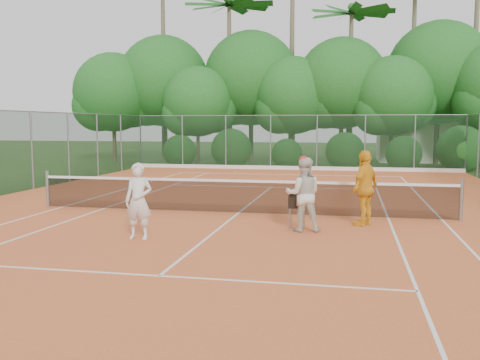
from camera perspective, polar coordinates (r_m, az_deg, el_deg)
name	(u,v)px	position (r m, az deg, el deg)	size (l,w,h in m)	color
ground	(238,214)	(15.15, -0.20, -3.65)	(120.00, 120.00, 0.00)	#244418
clay_court	(238,214)	(15.15, -0.20, -3.61)	(18.00, 36.00, 0.02)	#D76531
club_building	(438,139)	(39.09, 20.41, 4.09)	(8.00, 5.00, 3.00)	beige
tennis_net	(238,195)	(15.07, -0.20, -1.66)	(11.97, 0.10, 1.10)	gray
player_white	(139,201)	(11.92, -10.77, -2.21)	(0.61, 0.40, 1.68)	silver
player_center_grp	(303,194)	(12.62, 6.77, -1.51)	(0.93, 0.76, 1.78)	silver
player_yellow	(365,188)	(13.60, 13.20, -0.83)	(1.10, 0.46, 1.88)	yellow
ball_hopper	(297,202)	(12.82, 6.10, -2.34)	(0.37, 0.37, 0.84)	gray
stray_ball_a	(235,172)	(27.83, -0.51, 0.86)	(0.07, 0.07, 0.07)	yellow
stray_ball_b	(336,173)	(27.76, 10.19, 0.76)	(0.07, 0.07, 0.07)	yellow
stray_ball_c	(299,178)	(24.67, 6.27, 0.17)	(0.07, 0.07, 0.07)	yellow
court_markings	(238,213)	(15.15, -0.20, -3.57)	(11.03, 23.83, 0.01)	white
fence_back	(294,143)	(29.80, 5.73, 4.00)	(18.07, 0.07, 3.00)	#19381E
tropical_treeline	(325,83)	(34.98, 9.06, 10.14)	(32.10, 8.49, 15.03)	brown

